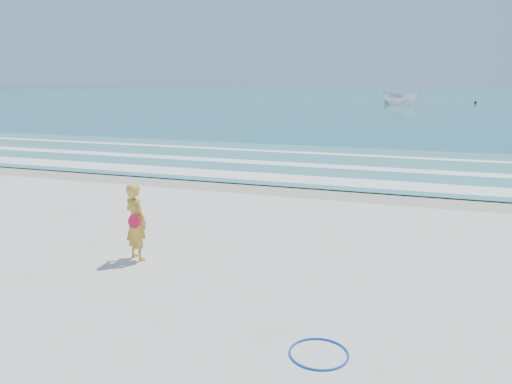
% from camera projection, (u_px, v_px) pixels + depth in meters
% --- Properties ---
extents(ground, '(400.00, 400.00, 0.00)m').
position_uv_depth(ground, '(167.00, 307.00, 7.88)').
color(ground, silver).
rests_on(ground, ground).
extents(wet_sand, '(400.00, 2.40, 0.00)m').
position_uv_depth(wet_sand, '(300.00, 189.00, 16.19)').
color(wet_sand, '#B2A893').
rests_on(wet_sand, ground).
extents(ocean, '(400.00, 190.00, 0.04)m').
position_uv_depth(ocean, '(407.00, 94.00, 104.90)').
color(ocean, '#19727F').
rests_on(ocean, ground).
extents(shallow, '(400.00, 10.00, 0.01)m').
position_uv_depth(shallow, '(328.00, 163.00, 20.80)').
color(shallow, '#59B7AD').
rests_on(shallow, ocean).
extents(foam_near, '(400.00, 1.40, 0.01)m').
position_uv_depth(foam_near, '(309.00, 180.00, 17.38)').
color(foam_near, white).
rests_on(foam_near, shallow).
extents(foam_mid, '(400.00, 0.90, 0.01)m').
position_uv_depth(foam_mid, '(325.00, 166.00, 20.06)').
color(foam_mid, white).
rests_on(foam_mid, shallow).
extents(foam_far, '(400.00, 0.60, 0.01)m').
position_uv_depth(foam_far, '(338.00, 154.00, 23.11)').
color(foam_far, white).
rests_on(foam_far, shallow).
extents(hoop, '(1.00, 1.00, 0.03)m').
position_uv_depth(hoop, '(319.00, 353.00, 6.52)').
color(hoop, blue).
rests_on(hoop, ground).
extents(boat, '(5.25, 3.13, 1.91)m').
position_uv_depth(boat, '(401.00, 98.00, 63.81)').
color(boat, silver).
rests_on(boat, ocean).
extents(buoy, '(0.36, 0.36, 0.36)m').
position_uv_depth(buoy, '(476.00, 102.00, 67.45)').
color(buoy, black).
rests_on(buoy, ocean).
extents(woman, '(0.66, 0.57, 1.54)m').
position_uv_depth(woman, '(136.00, 222.00, 9.79)').
color(woman, gold).
rests_on(woman, ground).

